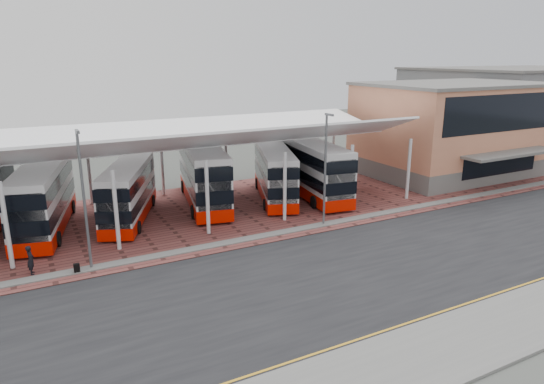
{
  "coord_description": "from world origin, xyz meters",
  "views": [
    {
      "loc": [
        -16.88,
        -21.19,
        11.83
      ],
      "look_at": [
        -1.89,
        6.93,
        2.85
      ],
      "focal_mm": 32.0,
      "sensor_mm": 36.0,
      "label": 1
    }
  ],
  "objects_px": {
    "bus_5": "(311,169)",
    "pedestrian": "(31,260)",
    "bus_2": "(129,193)",
    "bus_3": "(203,175)",
    "bus_4": "(275,174)",
    "terminal": "(453,128)",
    "bus_1": "(43,199)"
  },
  "relations": [
    {
      "from": "bus_1",
      "to": "bus_5",
      "type": "distance_m",
      "value": 21.1
    },
    {
      "from": "bus_4",
      "to": "bus_5",
      "type": "xyz_separation_m",
      "value": [
        3.24,
        -0.67,
        0.2
      ]
    },
    {
      "from": "pedestrian",
      "to": "bus_4",
      "type": "bearing_deg",
      "value": -67.36
    },
    {
      "from": "bus_1",
      "to": "bus_2",
      "type": "distance_m",
      "value": 5.71
    },
    {
      "from": "terminal",
      "to": "bus_4",
      "type": "height_order",
      "value": "terminal"
    },
    {
      "from": "bus_2",
      "to": "bus_3",
      "type": "xyz_separation_m",
      "value": [
        6.28,
        1.27,
        0.35
      ]
    },
    {
      "from": "terminal",
      "to": "bus_5",
      "type": "distance_m",
      "value": 17.85
    },
    {
      "from": "bus_2",
      "to": "bus_3",
      "type": "bearing_deg",
      "value": 34.73
    },
    {
      "from": "bus_1",
      "to": "bus_2",
      "type": "relative_size",
      "value": 1.12
    },
    {
      "from": "bus_4",
      "to": "bus_2",
      "type": "bearing_deg",
      "value": -159.83
    },
    {
      "from": "bus_3",
      "to": "bus_2",
      "type": "bearing_deg",
      "value": -156.29
    },
    {
      "from": "bus_4",
      "to": "pedestrian",
      "type": "distance_m",
      "value": 20.33
    },
    {
      "from": "bus_3",
      "to": "bus_4",
      "type": "distance_m",
      "value": 6.03
    },
    {
      "from": "pedestrian",
      "to": "bus_1",
      "type": "bearing_deg",
      "value": -6.81
    },
    {
      "from": "terminal",
      "to": "bus_5",
      "type": "height_order",
      "value": "terminal"
    },
    {
      "from": "terminal",
      "to": "bus_4",
      "type": "distance_m",
      "value": 21.07
    },
    {
      "from": "bus_1",
      "to": "terminal",
      "type": "bearing_deg",
      "value": 12.65
    },
    {
      "from": "terminal",
      "to": "bus_1",
      "type": "distance_m",
      "value": 38.83
    },
    {
      "from": "bus_1",
      "to": "bus_5",
      "type": "relative_size",
      "value": 0.97
    },
    {
      "from": "bus_5",
      "to": "pedestrian",
      "type": "distance_m",
      "value": 23.22
    },
    {
      "from": "bus_1",
      "to": "pedestrian",
      "type": "distance_m",
      "value": 7.66
    },
    {
      "from": "terminal",
      "to": "bus_2",
      "type": "distance_m",
      "value": 33.16
    },
    {
      "from": "bus_4",
      "to": "pedestrian",
      "type": "xyz_separation_m",
      "value": [
        -19.11,
        -6.82,
        -1.3
      ]
    },
    {
      "from": "bus_2",
      "to": "pedestrian",
      "type": "xyz_separation_m",
      "value": [
        -6.97,
        -6.97,
        -1.22
      ]
    },
    {
      "from": "bus_3",
      "to": "bus_5",
      "type": "bearing_deg",
      "value": -0.6
    },
    {
      "from": "bus_1",
      "to": "pedestrian",
      "type": "relative_size",
      "value": 6.79
    },
    {
      "from": "bus_5",
      "to": "pedestrian",
      "type": "xyz_separation_m",
      "value": [
        -22.34,
        -6.15,
        -1.51
      ]
    },
    {
      "from": "bus_2",
      "to": "bus_4",
      "type": "bearing_deg",
      "value": 22.63
    },
    {
      "from": "bus_5",
      "to": "pedestrian",
      "type": "relative_size",
      "value": 6.99
    },
    {
      "from": "terminal",
      "to": "bus_1",
      "type": "xyz_separation_m",
      "value": [
        -38.75,
        0.57,
        -2.33
      ]
    },
    {
      "from": "terminal",
      "to": "bus_2",
      "type": "height_order",
      "value": "terminal"
    },
    {
      "from": "bus_1",
      "to": "bus_5",
      "type": "bearing_deg",
      "value": 10.07
    }
  ]
}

